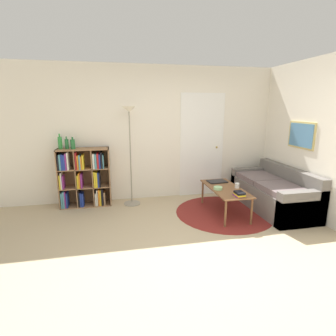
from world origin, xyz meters
The scene contains 15 objects.
ground_plane centered at (0.00, 0.00, 0.00)m, with size 14.00×14.00×0.00m, color tan.
wall_back centered at (0.04, 2.33, 1.29)m, with size 7.53×0.11×2.60m.
wall_right centered at (2.29, 1.15, 1.30)m, with size 0.08×5.30×2.60m.
rug centered at (0.91, 1.23, 0.00)m, with size 1.69×1.69×0.01m.
bookshelf centered at (-1.51, 2.11, 0.55)m, with size 0.92×0.34×1.09m.
floor_lamp centered at (-0.65, 2.00, 1.37)m, with size 0.31×0.31×1.83m.
couch centered at (1.90, 1.26, 0.28)m, with size 0.80×1.74×0.75m.
coffee_table centered at (0.91, 1.23, 0.41)m, with size 0.52×1.15×0.46m.
laptop centered at (0.91, 1.60, 0.47)m, with size 0.36×0.26×0.02m.
bowl centered at (0.75, 1.17, 0.48)m, with size 0.15×0.15×0.05m.
book_stack_on_table centered at (0.94, 0.78, 0.50)m, with size 0.14×0.18×0.08m.
cup centered at (1.10, 1.18, 0.50)m, with size 0.08×0.08×0.09m.
bottle_left centered at (-1.88, 2.13, 1.20)m, with size 0.07×0.07×0.27m.
bottle_middle centered at (-1.76, 2.13, 1.18)m, with size 0.07×0.07×0.22m.
bottle_right centered at (-1.66, 2.09, 1.18)m, with size 0.08×0.08×0.21m.
Camera 1 is at (-0.94, -2.80, 1.82)m, focal length 28.00 mm.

